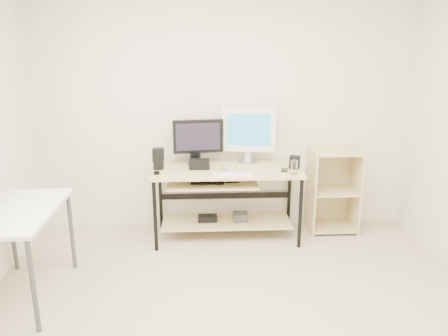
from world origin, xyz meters
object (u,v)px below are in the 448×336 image
desk (224,188)px  audio_controller (193,160)px  black_monitor (198,139)px  shelf_unit (332,189)px  white_imac (249,131)px  side_table (16,219)px

desk → audio_controller: 0.43m
black_monitor → desk: bearing=-38.6°
shelf_unit → white_imac: size_ratio=1.51×
side_table → audio_controller: 1.78m
shelf_unit → black_monitor: bearing=-179.9°
side_table → audio_controller: audio_controller is taller
audio_controller → side_table: bearing=-161.3°
side_table → audio_controller: (1.34, 1.15, 0.15)m
side_table → white_imac: (1.92, 1.26, 0.42)m
desk → shelf_unit: shelf_unit is taller
white_imac → audio_controller: 0.65m
white_imac → shelf_unit: bearing=6.0°
black_monitor → audio_controller: (-0.05, -0.07, -0.20)m
side_table → black_monitor: size_ratio=1.93×
white_imac → black_monitor: bearing=-167.2°
side_table → audio_controller: bearing=40.7°
black_monitor → audio_controller: black_monitor is taller
shelf_unit → desk: bearing=-172.2°
white_imac → desk: bearing=-134.7°
desk → shelf_unit: size_ratio=1.67×
audio_controller → black_monitor: bearing=29.9°
side_table → shelf_unit: shelf_unit is taller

